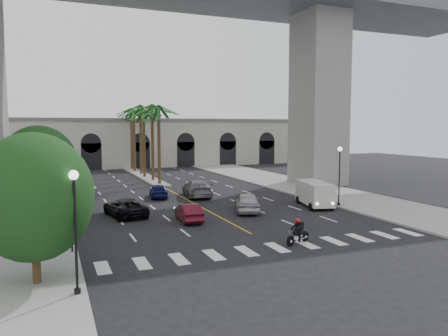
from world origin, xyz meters
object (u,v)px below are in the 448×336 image
at_px(car_a, 247,202).
at_px(car_b, 189,212).
at_px(car_c, 125,207).
at_px(cargo_van, 315,193).
at_px(lamp_post_left_near, 75,221).
at_px(motorcycle_rider, 299,232).
at_px(car_d, 197,188).
at_px(lamp_post_right, 339,171).
at_px(pedestrian_b, 66,227).
at_px(lamp_post_left_far, 61,172).
at_px(traffic_signal_near, 75,225).
at_px(car_e, 159,191).
at_px(pedestrian_a, 30,227).
at_px(traffic_signal_far, 71,210).

bearing_deg(car_a, car_b, 36.85).
relative_size(car_c, cargo_van, 0.94).
height_order(lamp_post_left_near, cargo_van, lamp_post_left_near).
distance_m(motorcycle_rider, car_b, 9.62).
height_order(motorcycle_rider, car_c, motorcycle_rider).
xyz_separation_m(motorcycle_rider, car_d, (-0.12, 19.29, 0.15)).
relative_size(lamp_post_right, pedestrian_b, 3.48).
distance_m(car_a, car_d, 9.16).
relative_size(motorcycle_rider, car_b, 0.50).
height_order(car_d, cargo_van, cargo_van).
height_order(car_a, cargo_van, cargo_van).
bearing_deg(lamp_post_left_far, traffic_signal_near, -89.69).
xyz_separation_m(traffic_signal_near, car_e, (9.01, 21.39, -1.81)).
xyz_separation_m(car_b, car_d, (4.21, 10.70, 0.19)).
bearing_deg(car_a, lamp_post_left_near, 64.91).
height_order(car_a, car_b, car_a).
relative_size(traffic_signal_near, motorcycle_rider, 1.78).
relative_size(car_a, pedestrian_b, 3.16).
height_order(traffic_signal_near, car_b, traffic_signal_near).
bearing_deg(car_e, pedestrian_b, 65.77).
height_order(lamp_post_left_near, pedestrian_a, lamp_post_left_near).
distance_m(lamp_post_left_far, car_b, 12.53).
bearing_deg(car_c, pedestrian_a, 34.08).
bearing_deg(pedestrian_b, cargo_van, 32.41).
distance_m(traffic_signal_far, car_e, 19.67).
bearing_deg(pedestrian_a, car_c, 49.61).
bearing_deg(motorcycle_rider, pedestrian_a, 135.62).
bearing_deg(lamp_post_left_near, traffic_signal_near, 87.71).
bearing_deg(traffic_signal_far, car_a, 27.79).
bearing_deg(lamp_post_right, car_b, -177.32).
distance_m(traffic_signal_near, car_e, 23.28).
bearing_deg(pedestrian_a, lamp_post_right, 13.61).
relative_size(traffic_signal_near, pedestrian_a, 1.93).
bearing_deg(traffic_signal_near, pedestrian_a, 107.96).
xyz_separation_m(lamp_post_left_near, traffic_signal_far, (0.10, 6.50, -0.71)).
relative_size(lamp_post_left_near, lamp_post_left_far, 1.00).
bearing_deg(car_e, lamp_post_left_near, 77.96).
distance_m(cargo_van, pedestrian_a, 23.48).
xyz_separation_m(lamp_post_left_far, lamp_post_right, (22.80, -8.00, 0.00)).
height_order(lamp_post_right, car_d, lamp_post_right).
relative_size(car_d, cargo_van, 1.09).
height_order(car_a, car_c, car_a).
height_order(traffic_signal_far, pedestrian_a, traffic_signal_far).
xyz_separation_m(lamp_post_right, car_a, (-8.51, 0.98, -2.39)).
relative_size(lamp_post_left_far, car_b, 1.32).
xyz_separation_m(car_a, car_d, (-1.39, 9.06, 0.03)).
distance_m(lamp_post_left_near, pedestrian_b, 9.98).
distance_m(car_c, pedestrian_b, 7.77).
bearing_deg(car_e, pedestrian_a, 60.84).
distance_m(lamp_post_right, motorcycle_rider, 13.70).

